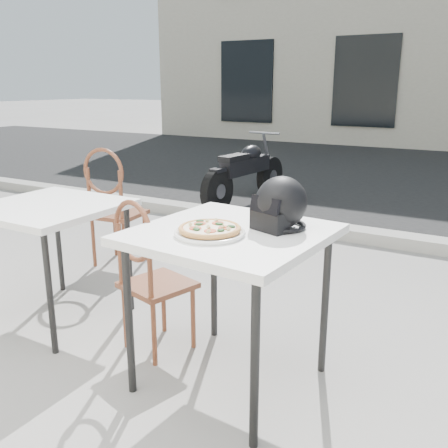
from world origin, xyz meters
The scene contains 11 objects.
ground centered at (0.00, 0.00, 0.00)m, with size 80.00×80.00×0.00m, color gray.
street_asphalt centered at (0.00, 7.00, 0.00)m, with size 30.00×8.00×0.00m, color black.
curb centered at (0.00, 3.00, 0.06)m, with size 30.00×0.25×0.12m, color gray.
cafe_table_main centered at (0.47, 0.15, 0.77)m, with size 0.96×0.96×0.84m.
plate centered at (0.42, 0.03, 0.85)m, with size 0.45×0.45×0.02m.
pizza centered at (0.42, 0.03, 0.88)m, with size 0.32×0.32×0.04m.
helmet centered at (0.67, 0.31, 0.96)m, with size 0.33×0.33×0.26m.
cafe_chair_main centered at (-0.09, 0.19, 0.52)m, with size 0.44×0.44×0.94m.
cafe_table_side centered at (-0.91, 0.24, 0.72)m, with size 0.84×0.84×0.79m.
cafe_chair_side centered at (-1.26, 1.20, 0.58)m, with size 0.44×0.44×1.04m.
motorcycle centered at (-1.37, 3.90, 0.40)m, with size 0.48×1.83×0.91m.
Camera 1 is at (1.61, -1.91, 1.54)m, focal length 40.00 mm.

